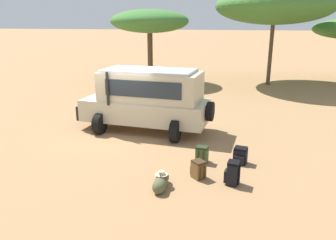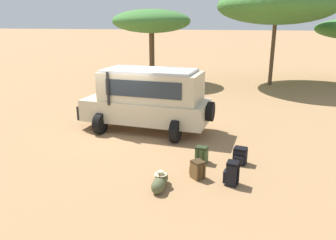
{
  "view_description": "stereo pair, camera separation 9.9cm",
  "coord_description": "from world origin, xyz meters",
  "px_view_note": "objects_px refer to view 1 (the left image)",
  "views": [
    {
      "loc": [
        4.68,
        -11.4,
        4.18
      ],
      "look_at": [
        2.09,
        -1.19,
        1.0
      ],
      "focal_mm": 35.0,
      "sensor_mm": 36.0,
      "label": 1
    },
    {
      "loc": [
        4.78,
        -11.38,
        4.18
      ],
      "look_at": [
        2.09,
        -1.19,
        1.0
      ],
      "focal_mm": 35.0,
      "sensor_mm": 36.0,
      "label": 2
    }
  ],
  "objects_px": {
    "acacia_tree_left_mid": "(275,6)",
    "backpack_cluster_center": "(198,169)",
    "backpack_beside_front_wheel": "(202,155)",
    "safari_vehicle": "(148,98)",
    "backpack_near_rear_wheel": "(240,156)",
    "duffel_bag_low_black_case": "(161,182)",
    "backpack_outermost": "(232,173)",
    "acacia_tree_far_left": "(150,21)"
  },
  "relations": [
    {
      "from": "duffel_bag_low_black_case",
      "to": "acacia_tree_left_mid",
      "type": "height_order",
      "value": "acacia_tree_left_mid"
    },
    {
      "from": "duffel_bag_low_black_case",
      "to": "acacia_tree_far_left",
      "type": "height_order",
      "value": "acacia_tree_far_left"
    },
    {
      "from": "safari_vehicle",
      "to": "backpack_outermost",
      "type": "relative_size",
      "value": 8.23
    },
    {
      "from": "backpack_near_rear_wheel",
      "to": "duffel_bag_low_black_case",
      "type": "height_order",
      "value": "backpack_near_rear_wheel"
    },
    {
      "from": "acacia_tree_left_mid",
      "to": "backpack_beside_front_wheel",
      "type": "bearing_deg",
      "value": -99.92
    },
    {
      "from": "backpack_near_rear_wheel",
      "to": "acacia_tree_left_mid",
      "type": "relative_size",
      "value": 0.06
    },
    {
      "from": "duffel_bag_low_black_case",
      "to": "backpack_cluster_center",
      "type": "bearing_deg",
      "value": 44.47
    },
    {
      "from": "backpack_near_rear_wheel",
      "to": "acacia_tree_far_left",
      "type": "bearing_deg",
      "value": 118.21
    },
    {
      "from": "safari_vehicle",
      "to": "backpack_cluster_center",
      "type": "relative_size",
      "value": 10.55
    },
    {
      "from": "backpack_outermost",
      "to": "duffel_bag_low_black_case",
      "type": "bearing_deg",
      "value": -159.12
    },
    {
      "from": "backpack_beside_front_wheel",
      "to": "backpack_cluster_center",
      "type": "distance_m",
      "value": 1.06
    },
    {
      "from": "acacia_tree_far_left",
      "to": "backpack_outermost",
      "type": "bearing_deg",
      "value": -64.78
    },
    {
      "from": "backpack_beside_front_wheel",
      "to": "backpack_near_rear_wheel",
      "type": "xyz_separation_m",
      "value": [
        1.15,
        0.22,
        -0.0
      ]
    },
    {
      "from": "backpack_outermost",
      "to": "safari_vehicle",
      "type": "bearing_deg",
      "value": 132.94
    },
    {
      "from": "safari_vehicle",
      "to": "duffel_bag_low_black_case",
      "type": "relative_size",
      "value": 5.92
    },
    {
      "from": "backpack_near_rear_wheel",
      "to": "backpack_cluster_center",
      "type": "bearing_deg",
      "value": -130.36
    },
    {
      "from": "duffel_bag_low_black_case",
      "to": "acacia_tree_far_left",
      "type": "xyz_separation_m",
      "value": [
        -4.84,
        14.74,
        4.0
      ]
    },
    {
      "from": "acacia_tree_left_mid",
      "to": "backpack_cluster_center",
      "type": "bearing_deg",
      "value": -99.03
    },
    {
      "from": "backpack_cluster_center",
      "to": "duffel_bag_low_black_case",
      "type": "height_order",
      "value": "backpack_cluster_center"
    },
    {
      "from": "backpack_beside_front_wheel",
      "to": "acacia_tree_left_mid",
      "type": "relative_size",
      "value": 0.07
    },
    {
      "from": "safari_vehicle",
      "to": "backpack_near_rear_wheel",
      "type": "height_order",
      "value": "safari_vehicle"
    },
    {
      "from": "backpack_outermost",
      "to": "backpack_cluster_center",
      "type": "bearing_deg",
      "value": 171.01
    },
    {
      "from": "backpack_beside_front_wheel",
      "to": "acacia_tree_far_left",
      "type": "xyz_separation_m",
      "value": [
        -5.63,
        12.85,
        3.92
      ]
    },
    {
      "from": "backpack_cluster_center",
      "to": "duffel_bag_low_black_case",
      "type": "distance_m",
      "value": 1.19
    },
    {
      "from": "backpack_beside_front_wheel",
      "to": "acacia_tree_left_mid",
      "type": "xyz_separation_m",
      "value": [
        2.46,
        14.05,
        4.87
      ]
    },
    {
      "from": "backpack_beside_front_wheel",
      "to": "backpack_outermost",
      "type": "relative_size",
      "value": 0.8
    },
    {
      "from": "backpack_beside_front_wheel",
      "to": "backpack_outermost",
      "type": "height_order",
      "value": "backpack_outermost"
    },
    {
      "from": "backpack_cluster_center",
      "to": "duffel_bag_low_black_case",
      "type": "xyz_separation_m",
      "value": [
        -0.85,
        -0.83,
        -0.08
      ]
    },
    {
      "from": "acacia_tree_far_left",
      "to": "backpack_near_rear_wheel",
      "type": "bearing_deg",
      "value": -61.79
    },
    {
      "from": "safari_vehicle",
      "to": "duffel_bag_low_black_case",
      "type": "distance_m",
      "value": 4.97
    },
    {
      "from": "duffel_bag_low_black_case",
      "to": "acacia_tree_left_mid",
      "type": "distance_m",
      "value": 17.01
    },
    {
      "from": "duffel_bag_low_black_case",
      "to": "acacia_tree_far_left",
      "type": "distance_m",
      "value": 16.02
    },
    {
      "from": "duffel_bag_low_black_case",
      "to": "acacia_tree_far_left",
      "type": "bearing_deg",
      "value": 108.16
    },
    {
      "from": "backpack_outermost",
      "to": "acacia_tree_left_mid",
      "type": "bearing_deg",
      "value": 84.53
    },
    {
      "from": "backpack_cluster_center",
      "to": "backpack_outermost",
      "type": "distance_m",
      "value": 0.96
    },
    {
      "from": "duffel_bag_low_black_case",
      "to": "acacia_tree_left_mid",
      "type": "xyz_separation_m",
      "value": [
        3.25,
        15.95,
        4.95
      ]
    },
    {
      "from": "backpack_beside_front_wheel",
      "to": "backpack_cluster_center",
      "type": "xyz_separation_m",
      "value": [
        0.05,
        -1.06,
        -0.0
      ]
    },
    {
      "from": "backpack_beside_front_wheel",
      "to": "duffel_bag_low_black_case",
      "type": "xyz_separation_m",
      "value": [
        -0.79,
        -1.89,
        -0.08
      ]
    },
    {
      "from": "backpack_beside_front_wheel",
      "to": "backpack_outermost",
      "type": "bearing_deg",
      "value": -50.6
    },
    {
      "from": "safari_vehicle",
      "to": "backpack_cluster_center",
      "type": "distance_m",
      "value": 4.63
    },
    {
      "from": "backpack_beside_front_wheel",
      "to": "backpack_near_rear_wheel",
      "type": "bearing_deg",
      "value": 10.92
    },
    {
      "from": "backpack_near_rear_wheel",
      "to": "acacia_tree_left_mid",
      "type": "bearing_deg",
      "value": 84.58
    }
  ]
}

